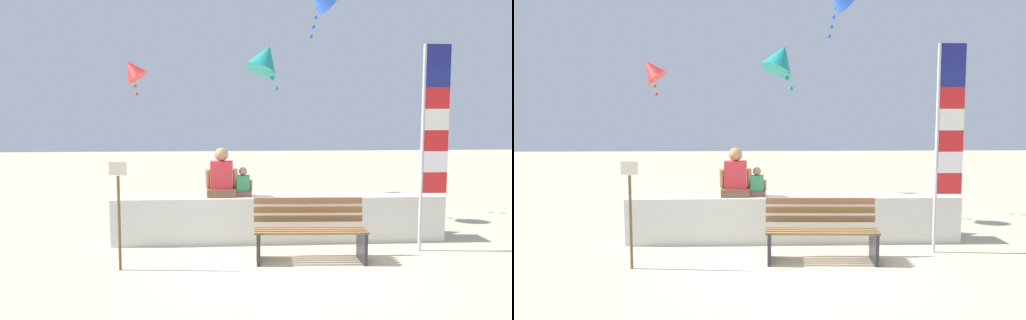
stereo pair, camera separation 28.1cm
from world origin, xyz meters
The scene contains 9 objects.
ground_plane centered at (0.00, 0.00, 0.00)m, with size 40.00×40.00×0.00m, color #C5B493.
seawall_ledge centered at (0.00, 1.38, 0.38)m, with size 5.45×0.52×0.76m, color silver.
park_bench centered at (0.32, 0.28, 0.42)m, with size 1.65×0.69×0.88m.
person_adult centered at (-0.96, 1.41, 1.07)m, with size 0.53×0.39×0.81m.
person_child centered at (-0.60, 1.41, 0.94)m, with size 0.31×0.23×0.48m.
flag_banner centered at (2.23, 0.63, 1.87)m, with size 0.43×0.05×3.16m.
kite_red centered at (-2.90, 4.61, 3.06)m, with size 0.70×0.62×0.90m.
kite_teal centered at (-0.18, 2.06, 3.07)m, with size 0.92×0.87×0.92m.
sign_post centered at (-2.35, -0.04, 0.87)m, with size 0.24×0.06×1.49m.
Camera 1 is at (-0.97, -7.00, 2.19)m, focal length 36.13 mm.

